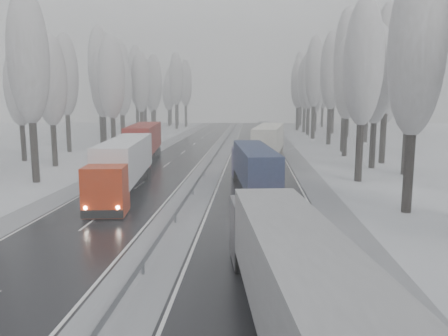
# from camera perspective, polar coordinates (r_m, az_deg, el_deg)

# --- Properties ---
(ground) EXTENTS (260.00, 260.00, 0.00)m
(ground) POSITION_cam_1_polar(r_m,az_deg,el_deg) (16.24, -14.13, -18.83)
(ground) COLOR silver
(ground) RESTS_ON ground
(carriageway_right) EXTENTS (7.50, 200.00, 0.03)m
(carriageway_right) POSITION_cam_1_polar(r_m,az_deg,el_deg) (44.28, 4.45, -0.84)
(carriageway_right) COLOR black
(carriageway_right) RESTS_ON ground
(carriageway_left) EXTENTS (7.50, 200.00, 0.03)m
(carriageway_left) POSITION_cam_1_polar(r_m,az_deg,el_deg) (45.37, -8.93, -0.69)
(carriageway_left) COLOR black
(carriageway_left) RESTS_ON ground
(median_slush) EXTENTS (3.00, 200.00, 0.04)m
(median_slush) POSITION_cam_1_polar(r_m,az_deg,el_deg) (44.52, -2.33, -0.76)
(median_slush) COLOR #94959B
(median_slush) RESTS_ON ground
(shoulder_right) EXTENTS (2.40, 200.00, 0.04)m
(shoulder_right) POSITION_cam_1_polar(r_m,az_deg,el_deg) (44.62, 10.82, -0.89)
(shoulder_right) COLOR #94959B
(shoulder_right) RESTS_ON ground
(shoulder_left) EXTENTS (2.40, 200.00, 0.04)m
(shoulder_left) POSITION_cam_1_polar(r_m,az_deg,el_deg) (46.70, -14.87, -0.60)
(shoulder_left) COLOR #94959B
(shoulder_left) RESTS_ON ground
(median_guardrail) EXTENTS (0.12, 200.00, 0.76)m
(median_guardrail) POSITION_cam_1_polar(r_m,az_deg,el_deg) (44.41, -2.33, -0.03)
(median_guardrail) COLOR slate
(median_guardrail) RESTS_ON ground
(tree_16) EXTENTS (3.60, 3.60, 16.53)m
(tree_16) POSITION_cam_1_polar(r_m,az_deg,el_deg) (31.26, 23.86, 14.01)
(tree_16) COLOR black
(tree_16) RESTS_ON ground
(tree_18) EXTENTS (3.60, 3.60, 16.58)m
(tree_18) POSITION_cam_1_polar(r_m,az_deg,el_deg) (41.98, 17.75, 12.88)
(tree_18) COLOR black
(tree_18) RESTS_ON ground
(tree_19) EXTENTS (3.60, 3.60, 14.57)m
(tree_19) POSITION_cam_1_polar(r_m,az_deg,el_deg) (47.29, 23.10, 10.54)
(tree_19) COLOR black
(tree_19) RESTS_ON ground
(tree_20) EXTENTS (3.60, 3.60, 15.71)m
(tree_20) POSITION_cam_1_polar(r_m,az_deg,el_deg) (50.64, 19.28, 11.42)
(tree_20) COLOR black
(tree_20) RESTS_ON ground
(tree_21) EXTENTS (3.60, 3.60, 18.62)m
(tree_21) POSITION_cam_1_polar(r_m,az_deg,el_deg) (55.21, 20.54, 13.04)
(tree_21) COLOR black
(tree_21) RESTS_ON ground
(tree_22) EXTENTS (3.60, 3.60, 15.86)m
(tree_22) POSITION_cam_1_polar(r_m,az_deg,el_deg) (60.58, 15.81, 11.17)
(tree_22) COLOR black
(tree_22) RESTS_ON ground
(tree_23) EXTENTS (3.60, 3.60, 13.55)m
(tree_23) POSITION_cam_1_polar(r_m,az_deg,el_deg) (65.95, 20.44, 9.46)
(tree_23) COLOR black
(tree_23) RESTS_ON ground
(tree_24) EXTENTS (3.60, 3.60, 20.49)m
(tree_24) POSITION_cam_1_polar(r_m,az_deg,el_deg) (66.25, 15.69, 13.51)
(tree_24) COLOR black
(tree_24) RESTS_ON ground
(tree_25) EXTENTS (3.60, 3.60, 19.44)m
(tree_25) POSITION_cam_1_polar(r_m,az_deg,el_deg) (71.74, 20.53, 12.37)
(tree_25) COLOR black
(tree_25) RESTS_ON ground
(tree_26) EXTENTS (3.60, 3.60, 18.78)m
(tree_26) POSITION_cam_1_polar(r_m,az_deg,el_deg) (76.16, 13.79, 12.12)
(tree_26) COLOR black
(tree_26) RESTS_ON ground
(tree_27) EXTENTS (3.60, 3.60, 17.62)m
(tree_27) POSITION_cam_1_polar(r_m,az_deg,el_deg) (81.52, 18.33, 11.18)
(tree_27) COLOR black
(tree_27) RESTS_ON ground
(tree_28) EXTENTS (3.60, 3.60, 19.62)m
(tree_28) POSITION_cam_1_polar(r_m,az_deg,el_deg) (86.54, 11.74, 12.13)
(tree_28) COLOR black
(tree_28) RESTS_ON ground
(tree_29) EXTENTS (3.60, 3.60, 18.11)m
(tree_29) POSITION_cam_1_polar(r_m,az_deg,el_deg) (91.70, 16.03, 11.17)
(tree_29) COLOR black
(tree_29) RESTS_ON ground
(tree_30) EXTENTS (3.60, 3.60, 17.86)m
(tree_30) POSITION_cam_1_polar(r_m,az_deg,el_deg) (96.17, 11.04, 11.14)
(tree_30) COLOR black
(tree_30) RESTS_ON ground
(tree_31) EXTENTS (3.60, 3.60, 18.58)m
(tree_31) POSITION_cam_1_polar(r_m,az_deg,el_deg) (101.03, 14.15, 11.18)
(tree_31) COLOR black
(tree_31) RESTS_ON ground
(tree_32) EXTENTS (3.60, 3.60, 17.33)m
(tree_32) POSITION_cam_1_polar(r_m,az_deg,el_deg) (103.61, 10.55, 10.79)
(tree_32) COLOR black
(tree_32) RESTS_ON ground
(tree_33) EXTENTS (3.60, 3.60, 14.33)m
(tree_33) POSITION_cam_1_polar(r_m,az_deg,el_deg) (107.93, 11.94, 9.65)
(tree_33) COLOR black
(tree_33) RESTS_ON ground
(tree_34) EXTENTS (3.60, 3.60, 17.63)m
(tree_34) POSITION_cam_1_polar(r_m,az_deg,el_deg) (110.58, 9.64, 10.78)
(tree_34) COLOR black
(tree_34) RESTS_ON ground
(tree_35) EXTENTS (3.60, 3.60, 18.25)m
(tree_35) POSITION_cam_1_polar(r_m,az_deg,el_deg) (115.83, 14.06, 10.75)
(tree_35) COLOR black
(tree_35) RESTS_ON ground
(tree_36) EXTENTS (3.60, 3.60, 20.23)m
(tree_36) POSITION_cam_1_polar(r_m,az_deg,el_deg) (120.57, 9.81, 11.40)
(tree_36) COLOR black
(tree_36) RESTS_ON ground
(tree_37) EXTENTS (3.60, 3.60, 16.37)m
(tree_37) POSITION_cam_1_polar(r_m,az_deg,el_deg) (125.35, 12.81, 10.08)
(tree_37) COLOR black
(tree_37) RESTS_ON ground
(tree_38) EXTENTS (3.60, 3.60, 17.97)m
(tree_38) POSITION_cam_1_polar(r_m,az_deg,el_deg) (131.19, 10.05, 10.55)
(tree_38) COLOR black
(tree_38) RESTS_ON ground
(tree_39) EXTENTS (3.60, 3.60, 16.19)m
(tree_39) POSITION_cam_1_polar(r_m,az_deg,el_deg) (135.46, 11.06, 9.98)
(tree_39) COLOR black
(tree_39) RESTS_ON ground
(tree_58) EXTENTS (3.60, 3.60, 17.21)m
(tree_58) POSITION_cam_1_polar(r_m,az_deg,el_deg) (43.17, -24.21, 12.94)
(tree_58) COLOR black
(tree_58) RESTS_ON ground
(tree_60) EXTENTS (3.60, 3.60, 14.84)m
(tree_60) POSITION_cam_1_polar(r_m,az_deg,el_deg) (52.86, -21.73, 10.56)
(tree_60) COLOR black
(tree_60) RESTS_ON ground
(tree_61) EXTENTS (3.60, 3.60, 13.95)m
(tree_61) POSITION_cam_1_polar(r_m,az_deg,el_deg) (59.02, -25.16, 9.55)
(tree_61) COLOR black
(tree_61) RESTS_ON ground
(tree_62) EXTENTS (3.60, 3.60, 16.04)m
(tree_62) POSITION_cam_1_polar(r_m,az_deg,el_deg) (60.37, -14.51, 11.34)
(tree_62) COLOR black
(tree_62) RESTS_ON ground
(tree_63) EXTENTS (3.60, 3.60, 16.88)m
(tree_63) POSITION_cam_1_polar(r_m,az_deg,el_deg) (66.93, -20.01, 11.29)
(tree_63) COLOR black
(tree_63) RESTS_ON ground
(tree_64) EXTENTS (3.60, 3.60, 15.42)m
(tree_64) POSITION_cam_1_polar(r_m,az_deg,el_deg) (70.24, -15.59, 10.59)
(tree_64) COLOR black
(tree_64) RESTS_ON ground
(tree_65) EXTENTS (3.60, 3.60, 19.48)m
(tree_65) POSITION_cam_1_polar(r_m,az_deg,el_deg) (74.74, -15.97, 12.44)
(tree_65) COLOR black
(tree_65) RESTS_ON ground
(tree_66) EXTENTS (3.60, 3.60, 15.23)m
(tree_66) POSITION_cam_1_polar(r_m,az_deg,el_deg) (79.37, -13.20, 10.36)
(tree_66) COLOR black
(tree_66) RESTS_ON ground
(tree_67) EXTENTS (3.60, 3.60, 17.09)m
(tree_67) POSITION_cam_1_polar(r_m,az_deg,el_deg) (83.64, -13.35, 11.09)
(tree_67) COLOR black
(tree_67) RESTS_ON ground
(tree_68) EXTENTS (3.60, 3.60, 16.65)m
(tree_68) POSITION_cam_1_polar(r_m,az_deg,el_deg) (85.49, -10.86, 10.92)
(tree_68) COLOR black
(tree_68) RESTS_ON ground
(tree_69) EXTENTS (3.60, 3.60, 19.35)m
(tree_69) POSITION_cam_1_polar(r_m,az_deg,el_deg) (90.72, -13.27, 11.81)
(tree_69) COLOR black
(tree_69) RESTS_ON ground
(tree_70) EXTENTS (3.60, 3.60, 17.09)m
(tree_70) POSITION_cam_1_polar(r_m,az_deg,el_deg) (95.24, -9.17, 10.91)
(tree_70) COLOR black
(tree_70) RESTS_ON ground
(tree_71) EXTENTS (3.60, 3.60, 19.61)m
(tree_71) POSITION_cam_1_polar(r_m,az_deg,el_deg) (100.32, -11.39, 11.66)
(tree_71) COLOR black
(tree_71) RESTS_ON ground
(tree_72) EXTENTS (3.60, 3.60, 15.11)m
(tree_72) POSITION_cam_1_polar(r_m,az_deg,el_deg) (104.89, -9.42, 10.02)
(tree_72) COLOR black
(tree_72) RESTS_ON ground
(tree_73) EXTENTS (3.60, 3.60, 17.22)m
(tree_73) POSITION_cam_1_polar(r_m,az_deg,el_deg) (109.48, -10.45, 10.64)
(tree_73) COLOR black
(tree_73) RESTS_ON ground
(tree_74) EXTENTS (3.60, 3.60, 19.68)m
(tree_74) POSITION_cam_1_polar(r_m,az_deg,el_deg) (114.80, -6.30, 11.43)
(tree_74) COLOR black
(tree_74) RESTS_ON ground
(tree_75) EXTENTS (3.60, 3.60, 18.60)m
(tree_75) POSITION_cam_1_polar(r_m,az_deg,el_deg) (120.56, -10.31, 10.89)
(tree_75) COLOR black
(tree_75) RESTS_ON ground
(tree_76) EXTENTS (3.60, 3.60, 18.55)m
(tree_76) POSITION_cam_1_polar(r_m,az_deg,el_deg) (123.86, -5.06, 10.93)
(tree_76) COLOR black
(tree_76) RESTS_ON ground
(tree_77) EXTENTS (3.60, 3.60, 14.32)m
(tree_77) POSITION_cam_1_polar(r_m,az_deg,el_deg) (128.69, -7.27, 9.61)
(tree_77) COLOR black
(tree_77) RESTS_ON ground
(tree_78) EXTENTS (3.60, 3.60, 19.55)m
(tree_78) POSITION_cam_1_polar(r_m,az_deg,el_deg) (130.95, -6.16, 11.08)
(tree_78) COLOR black
(tree_78) RESTS_ON ground
(tree_79) EXTENTS (3.60, 3.60, 17.07)m
(tree_79) POSITION_cam_1_polar(r_m,az_deg,el_deg) (135.32, -7.03, 10.32)
(tree_79) COLOR black
(tree_79) RESTS_ON ground
(truck_grey_tarp) EXTENTS (4.30, 15.23, 3.87)m
(truck_grey_tarp) POSITION_cam_1_polar(r_m,az_deg,el_deg) (13.76, 8.55, -13.51)
(truck_grey_tarp) COLOR #424146
(truck_grey_tarp) RESTS_ON ground
(truck_blue_box) EXTENTS (4.11, 15.10, 3.84)m
(truck_blue_box) POSITION_cam_1_polar(r_m,az_deg,el_deg) (35.32, 3.80, 0.34)
(truck_blue_box) COLOR navy
(truck_blue_box) RESTS_ON ground
(truck_cream_box) EXTENTS (4.71, 17.33, 4.41)m
(truck_cream_box) POSITION_cam_1_polar(r_m,az_deg,el_deg) (54.02, 5.99, 3.63)
(truck_cream_box) COLOR gray
(truck_cream_box) RESTS_ON ground
(box_truck_distant) EXTENTS (2.56, 7.20, 2.65)m
(box_truck_distant) POSITION_cam_1_polar(r_m,az_deg,el_deg) (99.09, 5.25, 5.31)
(box_truck_distant) COLOR #ABAEB2
(box_truck_distant) RESTS_ON ground
(truck_red_white) EXTENTS (4.53, 16.88, 4.29)m
(truck_red_white) POSITION_cam_1_polar(r_m,az_deg,el_deg) (35.57, -12.97, 0.62)
(truck_red_white) COLOR #AA2609
(truck_red_white) RESTS_ON ground
(truck_red_red) EXTENTS (4.91, 17.90, 4.55)m
(truck_red_red) POSITION_cam_1_polar(r_m,az_deg,el_deg) (52.43, -10.51, 3.46)
(truck_red_red) COLOR #9B0816
(truck_red_red) RESTS_ON ground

